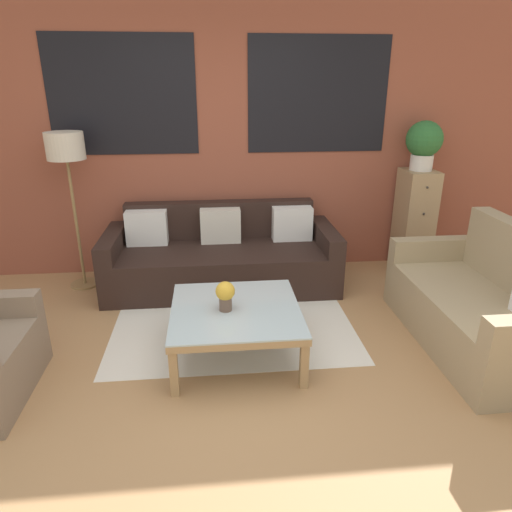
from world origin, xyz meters
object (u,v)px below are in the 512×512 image
Objects in this scene: floor_lamp at (66,156)px; flower_vase at (225,294)px; potted_plant at (424,142)px; coffee_table at (236,315)px; couch_dark at (222,258)px; drawer_cabinet at (414,221)px; settee_vintage at (483,308)px.

floor_lamp reaches higher than flower_vase.
flower_vase is (-2.06, -1.55, -0.84)m from potted_plant.
coffee_table is at bearing -44.41° from floor_lamp.
drawer_cabinet is (2.05, 0.21, 0.26)m from couch_dark.
couch_dark is at bearing 145.65° from settee_vintage.
potted_plant is at bearing 90.00° from drawer_cabinet.
settee_vintage reaches higher than flower_vase.
floor_lamp is (-1.39, 0.11, 1.01)m from couch_dark.
couch_dark is 10.23× the size of flower_vase.
couch_dark is at bearing -174.19° from drawer_cabinet.
floor_lamp is 1.39× the size of drawer_cabinet.
settee_vintage reaches higher than coffee_table.
potted_plant is at bearing 36.87° from flower_vase.
coffee_table is at bearing -87.19° from couch_dark.
potted_plant is at bearing 1.72° from floor_lamp.
settee_vintage is (1.96, -1.34, 0.03)m from couch_dark.
drawer_cabinet is at bearing 37.46° from coffee_table.
couch_dark is 1.49× the size of floor_lamp.
couch_dark reaches higher than flower_vase.
floor_lamp reaches higher than settee_vintage.
settee_vintage is 7.35× the size of flower_vase.
couch_dark is 2.41× the size of coffee_table.
coffee_table is (-1.89, 0.02, 0.03)m from settee_vintage.
potted_plant reaches higher than floor_lamp.
potted_plant is at bearing 86.38° from settee_vintage.
floor_lamp reaches higher than coffee_table.
potted_plant reaches higher than settee_vintage.
floor_lamp reaches higher than drawer_cabinet.
coffee_table is 4.24× the size of flower_vase.
potted_plant is at bearing 5.81° from couch_dark.
drawer_cabinet reaches higher than coffee_table.
couch_dark is 1.36m from flower_vase.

